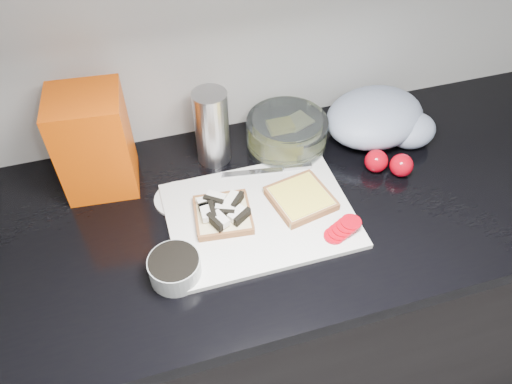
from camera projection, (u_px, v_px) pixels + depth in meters
The scene contains 14 objects.
base_cabinet at pixel (270, 310), 1.47m from camera, with size 3.50×0.60×0.86m, color black.
countertop at pixel (274, 209), 1.14m from camera, with size 3.50×0.64×0.04m, color black.
cutting_board at pixel (260, 215), 1.10m from camera, with size 0.40×0.30×0.01m, color white.
bread_left at pixel (222, 213), 1.08m from camera, with size 0.14×0.14×0.04m.
bread_right at pixel (301, 198), 1.11m from camera, with size 0.15×0.15×0.02m.
tomato_slices at pixel (343, 229), 1.05m from camera, with size 0.10×0.07×0.02m.
knife at pixel (278, 169), 1.18m from camera, with size 0.22×0.05×0.01m.
seed_tub at pixel (175, 267), 0.97m from camera, with size 0.10×0.10×0.05m.
tub_lid at pixel (179, 199), 1.13m from camera, with size 0.11×0.11×0.01m, color silver.
glass_bowl at pixel (287, 134), 1.23m from camera, with size 0.20×0.20×0.08m.
bread_bag at pixel (94, 143), 1.09m from camera, with size 0.15×0.14×0.24m, color #ED3603.
steel_canister at pixel (212, 128), 1.16m from camera, with size 0.08×0.08×0.19m, color #B2B2B7.
grocery_bag at pixel (380, 119), 1.25m from camera, with size 0.30×0.26×0.11m.
whole_tomatoes at pixel (389, 163), 1.18m from camera, with size 0.11×0.09×0.06m.
Camera 1 is at (-0.26, 0.49, 1.74)m, focal length 35.00 mm.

